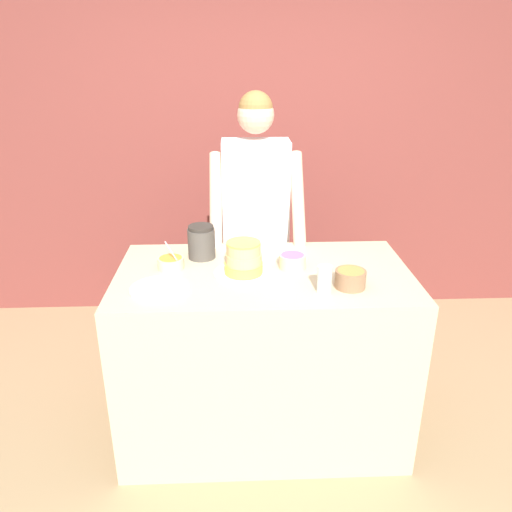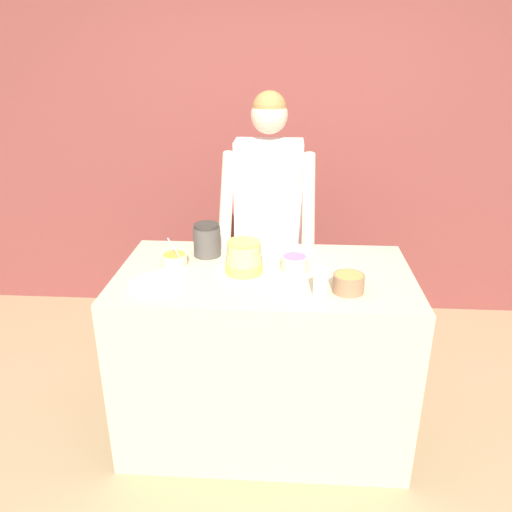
% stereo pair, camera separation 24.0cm
% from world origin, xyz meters
% --- Properties ---
extents(ground_plane, '(14.00, 14.00, 0.00)m').
position_xyz_m(ground_plane, '(0.00, 0.00, 0.00)').
color(ground_plane, tan).
extents(wall_back, '(10.00, 0.05, 2.60)m').
position_xyz_m(wall_back, '(0.00, 1.90, 1.30)').
color(wall_back, brown).
rests_on(wall_back, ground_plane).
extents(counter, '(1.46, 0.80, 0.96)m').
position_xyz_m(counter, '(0.00, 0.40, 0.48)').
color(counter, '#C6B793').
rests_on(counter, ground_plane).
extents(person_baker, '(0.54, 0.49, 1.77)m').
position_xyz_m(person_baker, '(-0.01, 1.07, 1.07)').
color(person_baker, '#2D2D38').
rests_on(person_baker, ground_plane).
extents(cake, '(0.29, 0.29, 0.17)m').
position_xyz_m(cake, '(-0.10, 0.37, 1.03)').
color(cake, silver).
rests_on(cake, counter).
extents(frosting_bowl_orange, '(0.13, 0.13, 0.17)m').
position_xyz_m(frosting_bowl_orange, '(-0.46, 0.46, 0.99)').
color(frosting_bowl_orange, beige).
rests_on(frosting_bowl_orange, counter).
extents(frosting_bowl_purple, '(0.14, 0.14, 0.07)m').
position_xyz_m(frosting_bowl_purple, '(0.15, 0.44, 1.00)').
color(frosting_bowl_purple, beige).
rests_on(frosting_bowl_purple, counter).
extents(frosting_bowl_olive, '(0.14, 0.14, 0.08)m').
position_xyz_m(frosting_bowl_olive, '(0.39, 0.21, 1.00)').
color(frosting_bowl_olive, '#936B4C').
rests_on(frosting_bowl_olive, counter).
extents(drinking_glass, '(0.07, 0.07, 0.13)m').
position_xyz_m(drinking_glass, '(0.26, 0.16, 1.02)').
color(drinking_glass, silver).
rests_on(drinking_glass, counter).
extents(ceramic_plate, '(0.27, 0.27, 0.01)m').
position_xyz_m(ceramic_plate, '(-0.49, 0.22, 0.96)').
color(ceramic_plate, silver).
rests_on(ceramic_plate, counter).
extents(stoneware_jar, '(0.14, 0.14, 0.18)m').
position_xyz_m(stoneware_jar, '(-0.32, 0.60, 1.05)').
color(stoneware_jar, '#4C4742').
rests_on(stoneware_jar, counter).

